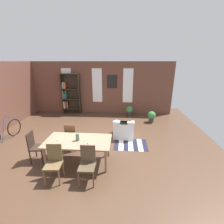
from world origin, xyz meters
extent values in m
plane|color=#4D3526|center=(0.00, 0.00, 0.00)|extent=(10.02, 10.02, 0.00)
cube|color=brown|center=(0.00, 3.91, 1.46)|extent=(8.42, 0.12, 2.91)
cube|color=white|center=(-1.73, 3.84, 1.60)|extent=(0.55, 0.02, 1.89)
cube|color=white|center=(0.00, 3.84, 1.60)|extent=(0.55, 0.02, 1.89)
cube|color=white|center=(1.73, 3.84, 1.60)|extent=(0.55, 0.02, 1.89)
cube|color=#987257|center=(0.19, -0.94, 0.72)|extent=(1.91, 0.98, 0.04)
cylinder|color=#987257|center=(-0.66, -1.33, 0.35)|extent=(0.07, 0.07, 0.70)
cylinder|color=#987257|center=(1.04, -1.33, 0.35)|extent=(0.07, 0.07, 0.70)
cylinder|color=#987257|center=(-0.66, -0.55, 0.35)|extent=(0.07, 0.07, 0.70)
cylinder|color=#987257|center=(1.04, -0.55, 0.35)|extent=(0.07, 0.07, 0.70)
cylinder|color=#4C7266|center=(0.18, -0.94, 0.85)|extent=(0.11, 0.11, 0.22)
cylinder|color=silver|center=(-0.38, -0.99, 0.75)|extent=(0.04, 0.04, 0.03)
cylinder|color=silver|center=(0.53, -1.11, 0.76)|extent=(0.04, 0.04, 0.04)
cube|color=brown|center=(-0.24, -0.15, 0.45)|extent=(0.43, 0.43, 0.04)
cube|color=brown|center=(-0.25, -0.33, 0.70)|extent=(0.38, 0.06, 0.50)
cylinder|color=brown|center=(-0.04, 0.01, 0.21)|extent=(0.04, 0.04, 0.43)
cylinder|color=brown|center=(-0.40, 0.05, 0.21)|extent=(0.04, 0.04, 0.43)
cylinder|color=brown|center=(-0.07, -0.35, 0.21)|extent=(0.04, 0.04, 0.43)
cylinder|color=brown|center=(-0.43, -0.31, 0.21)|extent=(0.04, 0.04, 0.43)
cube|color=#2F211B|center=(-1.06, -0.94, 0.45)|extent=(0.43, 0.43, 0.04)
cube|color=#2F211B|center=(-1.25, -0.95, 0.70)|extent=(0.06, 0.38, 0.50)
cylinder|color=#2F211B|center=(-0.87, -1.11, 0.21)|extent=(0.04, 0.04, 0.43)
cylinder|color=#2F211B|center=(-0.90, -0.75, 0.21)|extent=(0.04, 0.04, 0.43)
cylinder|color=#2F211B|center=(-1.23, -1.13, 0.21)|extent=(0.04, 0.04, 0.43)
cylinder|color=#2F211B|center=(-1.25, -0.77, 0.21)|extent=(0.04, 0.04, 0.43)
cube|color=brown|center=(-0.24, -1.73, 0.45)|extent=(0.43, 0.43, 0.04)
cube|color=brown|center=(-0.25, -1.55, 0.70)|extent=(0.38, 0.06, 0.50)
cylinder|color=brown|center=(-0.40, -1.93, 0.21)|extent=(0.04, 0.04, 0.43)
cylinder|color=brown|center=(-0.04, -1.90, 0.21)|extent=(0.04, 0.04, 0.43)
cylinder|color=brown|center=(-0.43, -1.57, 0.21)|extent=(0.04, 0.04, 0.43)
cylinder|color=brown|center=(-0.07, -1.54, 0.21)|extent=(0.04, 0.04, 0.43)
cube|color=brown|center=(0.62, -1.73, 0.45)|extent=(0.41, 0.41, 0.04)
cube|color=brown|center=(0.62, -1.55, 0.70)|extent=(0.38, 0.04, 0.50)
cylinder|color=brown|center=(0.44, -1.92, 0.21)|extent=(0.04, 0.04, 0.43)
cylinder|color=brown|center=(0.80, -1.91, 0.21)|extent=(0.04, 0.04, 0.43)
cylinder|color=brown|center=(0.44, -1.56, 0.21)|extent=(0.04, 0.04, 0.43)
cylinder|color=brown|center=(0.80, -1.55, 0.21)|extent=(0.04, 0.04, 0.43)
cube|color=#2D2319|center=(-1.98, 3.65, 1.14)|extent=(0.04, 0.31, 2.28)
cube|color=#2D2319|center=(-0.99, 3.65, 1.14)|extent=(0.04, 0.31, 2.28)
cube|color=#2D2319|center=(-1.48, 3.80, 1.14)|extent=(1.03, 0.01, 2.28)
cube|color=#2D2319|center=(-1.48, 3.65, 0.29)|extent=(0.99, 0.31, 0.04)
cube|color=gold|center=(-1.95, 3.65, 0.51)|extent=(0.03, 0.23, 0.40)
cube|color=white|center=(-1.90, 3.65, 0.49)|extent=(0.04, 0.25, 0.38)
cube|color=#B22D28|center=(-1.85, 3.65, 0.48)|extent=(0.04, 0.21, 0.35)
cube|color=#4C4C51|center=(-1.80, 3.65, 0.52)|extent=(0.05, 0.23, 0.43)
cube|color=orange|center=(-1.75, 3.65, 0.49)|extent=(0.03, 0.16, 0.38)
cube|color=#2D2319|center=(-1.48, 3.65, 0.86)|extent=(0.99, 0.31, 0.04)
cube|color=white|center=(-1.94, 3.65, 1.10)|extent=(0.03, 0.16, 0.45)
cube|color=#284C8C|center=(-1.89, 3.65, 1.06)|extent=(0.05, 0.17, 0.37)
cube|color=#284C8C|center=(-1.84, 3.65, 1.02)|extent=(0.04, 0.22, 0.30)
cube|color=#33724C|center=(-1.78, 3.65, 1.11)|extent=(0.05, 0.23, 0.47)
cube|color=#2D2319|center=(-1.48, 3.65, 1.43)|extent=(0.99, 0.31, 0.04)
cube|color=#8C4C8C|center=(-1.94, 3.65, 1.59)|extent=(0.05, 0.18, 0.29)
cube|color=white|center=(-1.89, 3.65, 1.63)|extent=(0.03, 0.22, 0.37)
cube|color=#284C8C|center=(-1.85, 3.65, 1.59)|extent=(0.03, 0.17, 0.29)
cube|color=gold|center=(-1.80, 3.65, 1.62)|extent=(0.04, 0.20, 0.34)
cube|color=#B22D28|center=(-1.75, 3.65, 1.58)|extent=(0.05, 0.21, 0.27)
cube|color=#2D2319|center=(-1.48, 3.65, 2.26)|extent=(0.99, 0.31, 0.04)
cube|color=white|center=(1.54, 0.89, 0.20)|extent=(0.85, 0.85, 0.40)
cube|color=white|center=(1.52, 0.57, 0.57)|extent=(0.81, 0.21, 0.35)
cube|color=white|center=(1.88, 0.87, 0.48)|extent=(0.17, 0.73, 0.15)
cube|color=white|center=(1.20, 0.92, 0.48)|extent=(0.17, 0.73, 0.15)
cube|color=#19382D|center=(1.52, 0.57, 0.71)|extent=(0.29, 0.19, 0.08)
torus|color=black|center=(-2.96, 0.68, 0.33)|extent=(0.11, 0.70, 0.70)
cylinder|color=#335999|center=(-3.01, 0.16, 0.43)|extent=(0.07, 0.32, 0.90)
cylinder|color=#335999|center=(-2.97, 0.57, 0.83)|extent=(0.44, 0.07, 0.02)
cylinder|color=#333338|center=(2.90, 2.50, 0.11)|extent=(0.23, 0.23, 0.22)
sphere|color=#387F42|center=(2.90, 2.50, 0.37)|extent=(0.39, 0.39, 0.39)
cylinder|color=#333338|center=(1.85, 3.39, 0.11)|extent=(0.22, 0.22, 0.22)
sphere|color=#387F42|center=(1.85, 3.39, 0.37)|extent=(0.39, 0.39, 0.39)
cube|color=#1E1E33|center=(1.27, 0.21, 0.00)|extent=(0.17, 0.88, 0.01)
cube|color=white|center=(1.44, 0.21, 0.00)|extent=(0.17, 0.88, 0.01)
cube|color=#1E1E33|center=(1.61, 0.21, 0.00)|extent=(0.17, 0.88, 0.01)
cube|color=white|center=(1.78, 0.21, 0.00)|extent=(0.17, 0.88, 0.01)
cube|color=#1E1E33|center=(1.96, 0.21, 0.00)|extent=(0.17, 0.88, 0.01)
cube|color=white|center=(2.13, 0.21, 0.00)|extent=(0.17, 0.88, 0.01)
cube|color=#1E1E33|center=(2.30, 0.21, 0.00)|extent=(0.17, 0.88, 0.01)
cube|color=black|center=(0.85, 3.84, 1.84)|extent=(0.56, 0.03, 0.72)
camera|label=1|loc=(1.46, -4.90, 2.93)|focal=24.99mm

